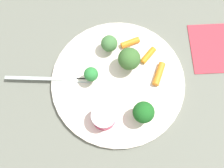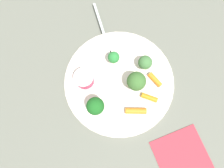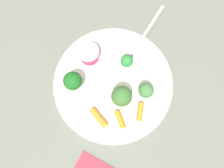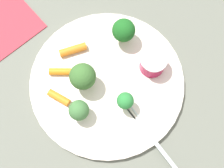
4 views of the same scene
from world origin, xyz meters
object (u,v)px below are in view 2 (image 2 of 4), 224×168
at_px(broccoli_floret_0, 145,62).
at_px(broccoli_floret_1, 136,81).
at_px(plate, 119,82).
at_px(broccoli_floret_2, 113,58).
at_px(fork, 103,32).
at_px(sauce_cup, 84,79).
at_px(carrot_stick_0, 136,111).
at_px(broccoli_floret_3, 95,106).
at_px(carrot_stick_1, 149,98).
at_px(napkin, 183,159).
at_px(carrot_stick_2, 155,80).

xyz_separation_m(broccoli_floret_0, broccoli_floret_1, (-0.04, 0.04, 0.01)).
height_order(plate, broccoli_floret_1, broccoli_floret_1).
bearing_deg(broccoli_floret_2, fork, 2.11).
bearing_deg(sauce_cup, plate, -105.75).
distance_m(broccoli_floret_1, broccoli_floret_2, 0.08).
distance_m(plate, sauce_cup, 0.09).
relative_size(sauce_cup, carrot_stick_0, 0.94).
height_order(plate, broccoli_floret_2, broccoli_floret_2).
height_order(plate, broccoli_floret_0, broccoli_floret_0).
height_order(broccoli_floret_0, broccoli_floret_3, broccoli_floret_3).
relative_size(broccoli_floret_3, carrot_stick_1, 1.39).
xyz_separation_m(carrot_stick_0, napkin, (-0.13, -0.08, -0.02)).
height_order(plate, napkin, plate).
height_order(carrot_stick_0, napkin, carrot_stick_0).
xyz_separation_m(broccoli_floret_3, fork, (0.19, -0.07, -0.03)).
bearing_deg(carrot_stick_0, broccoli_floret_1, -15.16).
bearing_deg(carrot_stick_2, broccoli_floret_2, 49.55).
height_order(plate, carrot_stick_2, carrot_stick_2).
xyz_separation_m(broccoli_floret_2, broccoli_floret_3, (-0.10, 0.07, 0.00)).
bearing_deg(carrot_stick_1, napkin, -167.04).
xyz_separation_m(carrot_stick_1, fork, (0.20, 0.06, -0.00)).
xyz_separation_m(broccoli_floret_2, carrot_stick_2, (-0.07, -0.09, -0.02)).
bearing_deg(broccoli_floret_1, sauce_cup, 69.94).
distance_m(carrot_stick_1, napkin, 0.16).
height_order(plate, broccoli_floret_3, broccoli_floret_3).
height_order(carrot_stick_0, carrot_stick_2, carrot_stick_0).
bearing_deg(carrot_stick_0, sauce_cup, 43.35).
bearing_deg(carrot_stick_0, broccoli_floret_3, 70.44).
relative_size(broccoli_floret_0, carrot_stick_1, 1.10).
bearing_deg(sauce_cup, carrot_stick_0, -136.65).
bearing_deg(plate, broccoli_floret_2, 1.51).
height_order(carrot_stick_2, fork, carrot_stick_2).
bearing_deg(sauce_cup, carrot_stick_2, -104.68).
distance_m(broccoli_floret_2, fork, 0.09).
height_order(sauce_cup, broccoli_floret_1, broccoli_floret_1).
distance_m(broccoli_floret_3, carrot_stick_0, 0.10).
height_order(sauce_cup, carrot_stick_1, sauce_cup).
height_order(broccoli_floret_0, fork, broccoli_floret_0).
bearing_deg(broccoli_floret_3, broccoli_floret_0, -62.69).
bearing_deg(napkin, sauce_cup, 36.49).
bearing_deg(fork, carrot_stick_2, -150.77).
bearing_deg(plate, broccoli_floret_1, -119.25).
bearing_deg(broccoli_floret_3, plate, -54.50).
relative_size(fork, napkin, 1.43).
height_order(broccoli_floret_0, carrot_stick_0, broccoli_floret_0).
bearing_deg(carrot_stick_2, plate, 76.34).
xyz_separation_m(broccoli_floret_2, carrot_stick_1, (-0.11, -0.06, -0.02)).
bearing_deg(broccoli_floret_0, napkin, -174.31).
bearing_deg(broccoli_floret_3, fork, -19.12).
distance_m(carrot_stick_2, napkin, 0.19).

